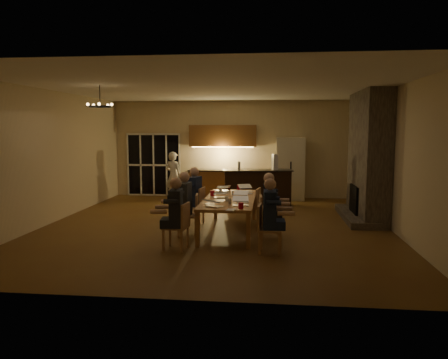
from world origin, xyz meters
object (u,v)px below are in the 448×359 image
(person_right_near, at_px, (270,216))
(standing_person, at_px, (174,176))
(chair_left_near, at_px, (176,226))
(chair_right_mid, at_px, (270,217))
(bar_island, at_px, (257,188))
(laptop_c, at_px, (220,193))
(redcup_near, at_px, (241,206))
(dining_table, at_px, (230,215))
(chair_right_far, at_px, (267,208))
(laptop_d, at_px, (240,194))
(bar_blender, at_px, (275,162))
(person_left_mid, at_px, (185,204))
(laptop_e, at_px, (223,187))
(laptop_a, at_px, (215,201))
(refrigerator, at_px, (290,169))
(redcup_mid, at_px, (212,193))
(person_left_far, at_px, (195,196))
(plate_left, at_px, (210,204))
(chandelier, at_px, (100,107))
(laptop_b, at_px, (241,200))
(mug_back, at_px, (220,191))
(mug_front, at_px, (227,199))
(laptop_f, at_px, (246,187))
(mug_mid, at_px, (233,193))
(bar_bottle, at_px, (239,166))
(redcup_far, at_px, (239,187))
(plate_near, at_px, (243,202))
(can_cola, at_px, (229,187))
(can_silver, at_px, (230,201))
(plate_far, at_px, (248,193))
(person_left_near, at_px, (176,214))
(chair_right_near, at_px, (270,229))
(chair_left_far, at_px, (194,206))
(person_right_mid, at_px, (269,206))
(chair_left_mid, at_px, (188,215))

(person_right_near, relative_size, standing_person, 0.89)
(chair_left_near, height_order, chair_right_mid, same)
(bar_island, bearing_deg, laptop_c, -110.59)
(person_right_near, distance_m, redcup_near, 0.64)
(dining_table, height_order, chair_right_far, chair_right_far)
(person_right_near, height_order, laptop_c, person_right_near)
(laptop_d, distance_m, bar_blender, 3.56)
(person_left_mid, relative_size, laptop_e, 4.31)
(laptop_a, relative_size, laptop_d, 1.00)
(refrigerator, bearing_deg, redcup_mid, -114.09)
(person_right_near, bearing_deg, laptop_e, 21.40)
(person_left_far, bearing_deg, plate_left, 32.58)
(chair_left_near, height_order, chandelier, chandelier)
(laptop_c, bearing_deg, chair_right_mid, 137.01)
(dining_table, bearing_deg, person_left_far, 145.17)
(person_left_mid, xyz_separation_m, laptop_b, (1.21, -0.36, 0.17))
(mug_back, distance_m, plate_left, 1.66)
(laptop_b, relative_size, laptop_c, 1.00)
(mug_front, height_order, redcup_mid, redcup_mid)
(person_right_near, distance_m, mug_front, 1.50)
(redcup_mid, bearing_deg, laptop_f, 45.27)
(mug_mid, bearing_deg, chandelier, -162.57)
(bar_bottle, bearing_deg, person_right_near, -79.23)
(person_right_near, relative_size, plate_left, 6.12)
(redcup_near, xyz_separation_m, bar_bottle, (-0.38, 4.58, 0.39))
(redcup_far, xyz_separation_m, plate_near, (0.23, -1.96, -0.05))
(chandelier, relative_size, can_cola, 4.54)
(person_left_far, distance_m, chandelier, 2.95)
(laptop_c, bearing_deg, can_silver, 91.58)
(laptop_f, bearing_deg, mug_mid, -134.17)
(chair_right_far, relative_size, plate_far, 3.63)
(can_silver, height_order, can_cola, same)
(standing_person, distance_m, laptop_b, 5.65)
(redcup_far, height_order, can_silver, same)
(person_left_near, height_order, plate_near, person_left_near)
(chair_right_near, relative_size, bar_blender, 1.91)
(chair_left_near, xyz_separation_m, chair_left_far, (-0.04, 2.19, 0.00))
(bar_blender, bearing_deg, redcup_far, -140.28)
(refrigerator, height_order, redcup_mid, refrigerator)
(refrigerator, bearing_deg, person_right_mid, -97.14)
(person_left_mid, bearing_deg, bar_blender, 157.94)
(laptop_b, height_order, mug_back, laptop_b)
(person_left_far, distance_m, standing_person, 3.78)
(plate_near, height_order, bar_blender, bar_blender)
(laptop_e, bearing_deg, chair_right_near, 97.45)
(plate_left, bearing_deg, mug_back, 89.40)
(chair_left_mid, xyz_separation_m, can_cola, (0.72, 1.79, 0.37))
(chair_right_near, height_order, laptop_d, laptop_d)
(redcup_mid, bearing_deg, bar_island, 72.93)
(mug_back, relative_size, plate_far, 0.41)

